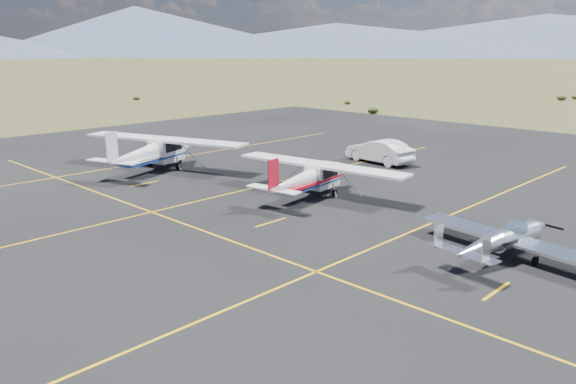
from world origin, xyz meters
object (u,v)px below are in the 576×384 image
aircraft_cessna (310,177)px  aircraft_plain (153,151)px  aircraft_low_wing (505,239)px  sedan (379,151)px

aircraft_cessna → aircraft_plain: (-2.19, 11.97, 0.20)m
aircraft_low_wing → aircraft_cessna: (1.57, 11.57, 0.33)m
aircraft_low_wing → aircraft_cessna: size_ratio=0.78×
aircraft_plain → sedan: aircraft_plain is taller
aircraft_cessna → sedan: bearing=7.4°
aircraft_cessna → sedan: 10.91m
aircraft_low_wing → aircraft_plain: 23.56m
aircraft_cessna → aircraft_plain: 12.17m
sedan → aircraft_cessna: bearing=21.0°
aircraft_low_wing → aircraft_plain: size_ratio=0.68×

